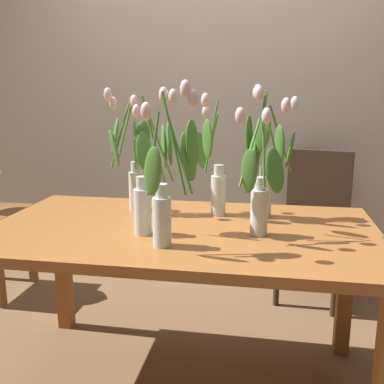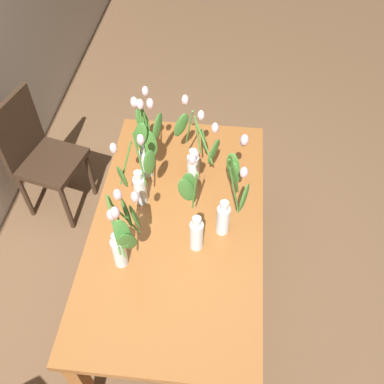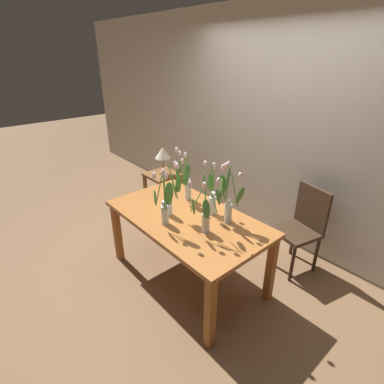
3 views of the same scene
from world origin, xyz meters
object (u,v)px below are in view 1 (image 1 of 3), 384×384
object	(u,v)px
dining_table	(182,248)
tulip_vase_0	(132,163)
dining_chair	(315,216)
tulip_vase_4	(214,176)
tulip_vase_3	(262,186)
tulip_vase_1	(168,190)
tulip_vase_2	(151,186)
tulip_vase_5	(264,164)

from	to	relation	value
dining_table	tulip_vase_0	bearing A→B (deg)	142.53
dining_chair	tulip_vase_4	bearing A→B (deg)	-123.02
dining_table	tulip_vase_3	bearing A→B (deg)	-10.94
tulip_vase_0	dining_table	bearing A→B (deg)	-37.47
tulip_vase_1	tulip_vase_2	xyz separation A→B (m)	(-0.11, 0.16, -0.02)
dining_table	tulip_vase_0	distance (m)	0.47
dining_table	tulip_vase_0	world-z (taller)	tulip_vase_0
tulip_vase_3	dining_chair	world-z (taller)	tulip_vase_3
tulip_vase_0	tulip_vase_2	world-z (taller)	same
tulip_vase_3	tulip_vase_4	bearing A→B (deg)	128.32
dining_table	dining_chair	size ratio (longest dim) A/B	1.72
dining_table	tulip_vase_4	world-z (taller)	tulip_vase_4
tulip_vase_1	tulip_vase_4	world-z (taller)	tulip_vase_1
tulip_vase_3	tulip_vase_5	size ratio (longest dim) A/B	0.91
tulip_vase_4	dining_table	bearing A→B (deg)	-116.45
tulip_vase_5	tulip_vase_4	bearing A→B (deg)	177.94
tulip_vase_4	tulip_vase_5	bearing A→B (deg)	-2.06
tulip_vase_0	tulip_vase_2	bearing A→B (deg)	-60.90
tulip_vase_3	dining_chair	distance (m)	1.23
dining_table	tulip_vase_3	xyz separation A→B (m)	(0.33, -0.06, 0.29)
dining_table	tulip_vase_2	bearing A→B (deg)	-135.89
tulip_vase_0	tulip_vase_4	size ratio (longest dim) A/B	1.04
tulip_vase_0	tulip_vase_3	size ratio (longest dim) A/B	1.08
tulip_vase_1	tulip_vase_0	bearing A→B (deg)	120.70
tulip_vase_2	tulip_vase_4	xyz separation A→B (m)	(0.21, 0.31, -0.01)
tulip_vase_1	tulip_vase_3	xyz separation A→B (m)	(0.32, 0.20, -0.02)
tulip_vase_5	tulip_vase_2	bearing A→B (deg)	-144.57
dining_table	tulip_vase_5	bearing A→B (deg)	32.26
tulip_vase_1	dining_chair	size ratio (longest dim) A/B	0.63
tulip_vase_3	tulip_vase_4	distance (m)	0.35
tulip_vase_0	tulip_vase_1	bearing A→B (deg)	-59.30
tulip_vase_1	dining_chair	world-z (taller)	tulip_vase_1
tulip_vase_0	dining_chair	size ratio (longest dim) A/B	0.61
tulip_vase_5	dining_chair	bearing A→B (deg)	69.12
dining_table	tulip_vase_2	xyz separation A→B (m)	(-0.10, -0.10, 0.28)
tulip_vase_1	dining_chair	xyz separation A→B (m)	(0.64, 1.31, -0.43)
tulip_vase_3	tulip_vase_1	bearing A→B (deg)	-148.44
dining_table	tulip_vase_2	distance (m)	0.32
tulip_vase_4	tulip_vase_1	bearing A→B (deg)	-102.06
tulip_vase_0	tulip_vase_1	world-z (taller)	tulip_vase_1
tulip_vase_3	tulip_vase_4	xyz separation A→B (m)	(-0.22, 0.28, -0.02)
tulip_vase_2	dining_chair	bearing A→B (deg)	56.80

